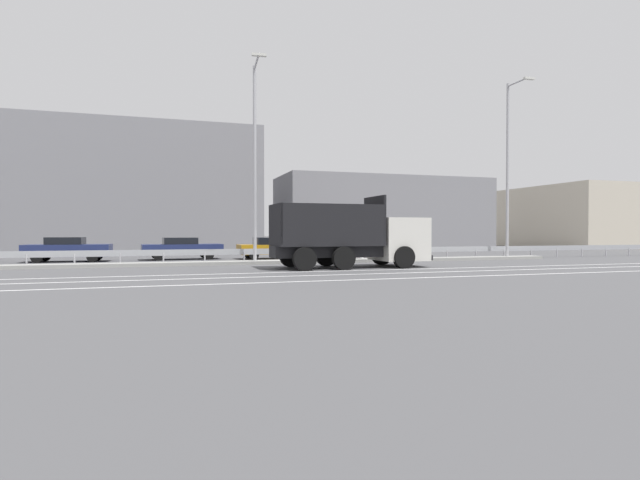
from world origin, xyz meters
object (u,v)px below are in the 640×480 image
street_lamp_1 (255,155)px  street_lamp_2 (509,164)px  parked_car_3 (182,248)px  parked_car_4 (270,248)px  dump_truck (368,241)px  parked_car_2 (68,249)px  median_road_sign (362,240)px  parked_car_5 (358,245)px

street_lamp_1 → street_lamp_2: 15.86m
parked_car_3 → parked_car_4: parked_car_4 is taller
street_lamp_1 → street_lamp_2: bearing=-0.1°
dump_truck → parked_car_3: bearing=-139.6°
parked_car_2 → parked_car_4: size_ratio=1.11×
parked_car_2 → parked_car_3: (6.28, 0.49, -0.02)m
median_road_sign → parked_car_2: (-15.88, 5.21, -0.54)m
dump_truck → median_road_sign: bearing=161.0°
parked_car_2 → parked_car_3: parked_car_2 is taller
parked_car_5 → dump_truck: bearing=165.0°
street_lamp_2 → parked_car_5: street_lamp_2 is taller
street_lamp_2 → parked_car_2: street_lamp_2 is taller
dump_truck → parked_car_2: (-14.62, 9.03, -0.53)m
parked_car_3 → parked_car_5: 11.59m
parked_car_2 → parked_car_5: size_ratio=0.94×
street_lamp_1 → median_road_sign: bearing=0.3°
street_lamp_2 → parked_car_5: bearing=144.4°
street_lamp_1 → street_lamp_2: size_ratio=0.96×
street_lamp_2 → parked_car_2: (-25.67, 5.26, -5.21)m
parked_car_3 → parked_car_4: size_ratio=1.18×
median_road_sign → street_lamp_1: 7.55m
median_road_sign → parked_car_5: bearing=70.2°
dump_truck → parked_car_5: dump_truck is taller
dump_truck → street_lamp_1: 7.60m
dump_truck → street_lamp_1: size_ratio=0.73×
dump_truck → parked_car_2: size_ratio=1.66×
parked_car_3 → dump_truck: bearing=36.4°
street_lamp_1 → parked_car_2: size_ratio=2.28×
street_lamp_1 → street_lamp_2: (15.85, -0.02, 0.17)m
street_lamp_2 → parked_car_4: (-14.03, 5.00, -5.24)m
median_road_sign → parked_car_2: bearing=161.8°
parked_car_4 → parked_car_3: bearing=-100.9°
street_lamp_1 → parked_car_4: (1.83, 4.99, -5.07)m
median_road_sign → street_lamp_2: 10.85m
parked_car_4 → parked_car_5: 6.26m
median_road_sign → parked_car_4: (-4.24, 4.95, -0.57)m
parked_car_5 → street_lamp_1: bearing=128.8°
street_lamp_1 → parked_car_3: size_ratio=2.14×
parked_car_4 → street_lamp_1: bearing=-23.1°
street_lamp_1 → parked_car_3: street_lamp_1 is taller
dump_truck → street_lamp_2: street_lamp_2 is taller
dump_truck → street_lamp_1: (-4.81, 3.79, 4.51)m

